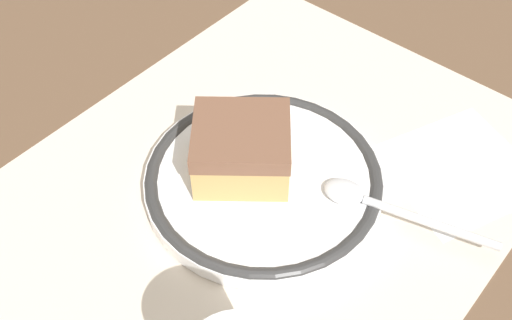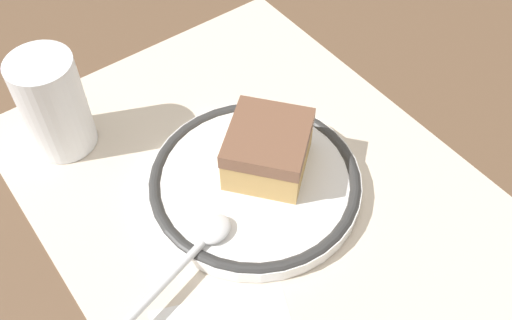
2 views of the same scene
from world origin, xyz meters
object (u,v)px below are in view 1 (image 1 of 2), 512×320
at_px(plate, 256,180).
at_px(napkin, 459,168).
at_px(spoon, 379,204).
at_px(cake_slice, 242,149).

height_order(plate, napkin, plate).
height_order(plate, spoon, spoon).
relative_size(cake_slice, napkin, 0.88).
height_order(plate, cake_slice, cake_slice).
relative_size(plate, napkin, 1.67).
xyz_separation_m(cake_slice, napkin, (-0.13, 0.14, -0.04)).
height_order(cake_slice, spoon, cake_slice).
height_order(spoon, napkin, spoon).
xyz_separation_m(plate, spoon, (-0.04, 0.09, 0.01)).
xyz_separation_m(spoon, napkin, (-0.09, 0.03, -0.02)).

